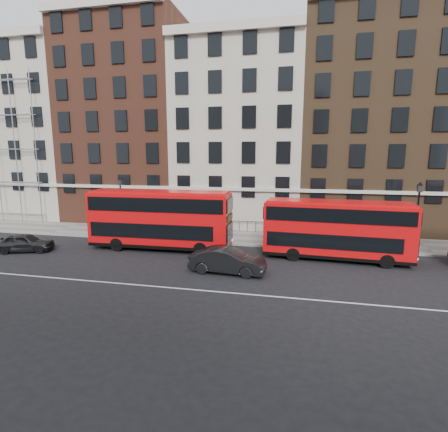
% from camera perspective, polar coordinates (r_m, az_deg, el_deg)
% --- Properties ---
extents(ground, '(120.00, 120.00, 0.00)m').
position_cam_1_polar(ground, '(22.14, -5.26, -9.84)').
color(ground, black).
rests_on(ground, ground).
extents(pavement, '(80.00, 5.00, 0.15)m').
position_cam_1_polar(pavement, '(31.87, 0.40, -3.39)').
color(pavement, slate).
rests_on(pavement, ground).
extents(kerb, '(80.00, 0.30, 0.16)m').
position_cam_1_polar(kerb, '(29.50, -0.60, -4.50)').
color(kerb, gray).
rests_on(kerb, ground).
extents(road_centre_line, '(70.00, 0.12, 0.01)m').
position_cam_1_polar(road_centre_line, '(20.37, -6.98, -11.69)').
color(road_centre_line, white).
rests_on(road_centre_line, ground).
extents(building_terrace, '(64.00, 11.95, 22.00)m').
position_cam_1_polar(building_terrace, '(38.37, 2.28, 14.19)').
color(building_terrace, '#B7AF9E').
rests_on(building_terrace, ground).
extents(bus_b, '(11.24, 2.92, 4.70)m').
position_cam_1_polar(bus_b, '(27.98, -10.47, -0.37)').
color(bus_b, red).
rests_on(bus_b, ground).
extents(bus_c, '(10.29, 3.04, 4.27)m').
position_cam_1_polar(bus_c, '(26.04, 17.81, -1.99)').
color(bus_c, red).
rests_on(bus_c, ground).
extents(car_rear, '(4.59, 2.94, 1.46)m').
position_cam_1_polar(car_rear, '(31.39, -29.81, -3.76)').
color(car_rear, '#242427').
rests_on(car_rear, ground).
extents(car_front, '(4.99, 2.05, 1.61)m').
position_cam_1_polar(car_front, '(22.53, 0.58, -7.28)').
color(car_front, black).
rests_on(car_front, ground).
extents(lamp_post_left, '(0.44, 0.44, 5.33)m').
position_cam_1_polar(lamp_post_left, '(33.24, -16.45, 2.02)').
color(lamp_post_left, black).
rests_on(lamp_post_left, pavement).
extents(lamp_post_right, '(0.44, 0.44, 5.33)m').
position_cam_1_polar(lamp_post_right, '(30.08, 29.01, 0.33)').
color(lamp_post_right, black).
rests_on(lamp_post_right, pavement).
extents(iron_railings, '(6.60, 0.06, 1.00)m').
position_cam_1_polar(iron_railings, '(33.85, 1.16, -1.59)').
color(iron_railings, black).
rests_on(iron_railings, pavement).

